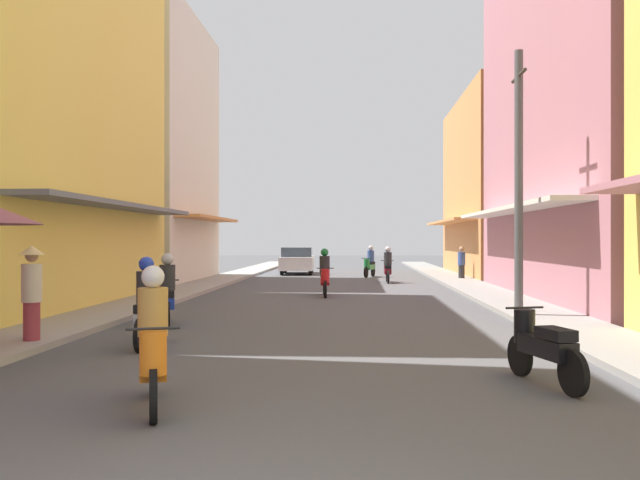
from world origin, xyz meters
name	(u,v)px	position (x,y,z in m)	size (l,w,h in m)	color
ground_plane	(334,291)	(0.00, 20.67, 0.00)	(108.53, 108.53, 0.00)	#4C4C4F
sidewalk_left	(191,289)	(-5.27, 20.67, 0.06)	(1.77, 57.33, 0.12)	#9E9991
sidewalk_right	(479,290)	(5.27, 20.67, 0.06)	(1.77, 57.33, 0.12)	gray
building_left_far	(132,151)	(-9.15, 25.39, 5.82)	(7.05, 8.96, 11.65)	silver
building_right_mid	(624,80)	(9.15, 17.57, 6.86)	(7.05, 13.91, 13.73)	#B7727F
building_right_far	(517,187)	(9.14, 31.32, 4.59)	(7.05, 12.30, 9.19)	#D88C4C
motorbike_maroon	(388,266)	(2.18, 25.33, 0.70)	(0.55, 1.81, 1.58)	black
motorbike_silver	(149,306)	(-2.80, 7.83, 0.70)	(0.55, 1.81, 1.58)	black
motorbike_green	(370,263)	(1.50, 29.57, 0.70)	(0.72, 1.75, 1.58)	black
motorbike_black	(542,346)	(3.23, 5.09, 0.50)	(0.68, 1.77, 0.96)	black
motorbike_orange	(153,345)	(-1.43, 3.66, 0.70)	(0.73, 1.75, 1.58)	black
motorbike_blue	(167,293)	(-3.32, 10.77, 0.70)	(0.72, 1.75, 1.58)	black
motorbike_red	(325,275)	(-0.22, 18.34, 0.70)	(0.55, 1.81, 1.58)	black
parked_car	(297,260)	(-2.39, 32.41, 0.74)	(1.93, 4.17, 1.45)	silver
pedestrian_crossing	(462,264)	(5.61, 26.94, 0.77)	(0.34, 0.34, 1.56)	#262628
pedestrian_midway	(32,290)	(-4.81, 7.65, 1.00)	(0.44, 0.44, 1.77)	#99333F
utility_pole	(519,182)	(4.64, 12.20, 3.23)	(0.20, 1.20, 6.31)	#4C4C4F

